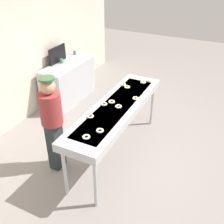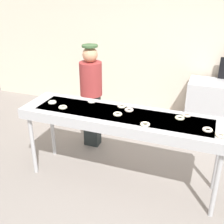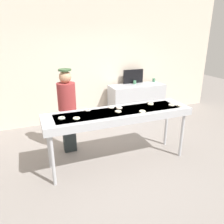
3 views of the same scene
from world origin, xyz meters
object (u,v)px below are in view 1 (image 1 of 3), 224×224
sugar_donut_6 (112,102)px  menu_display (57,54)px  sugar_donut_1 (127,87)px  sugar_donut_8 (136,98)px  paper_cup_0 (75,53)px  paper_cup_1 (62,61)px  sugar_donut_5 (143,82)px  sugar_donut_10 (100,131)px  sugar_donut_3 (149,80)px  sugar_donut_0 (86,137)px  sugar_donut_7 (90,116)px  sugar_donut_2 (104,104)px  sugar_donut_9 (123,84)px  worker_baker (52,120)px  prep_counter (69,82)px  fryer_conveyor (116,109)px  sugar_donut_4 (118,106)px

sugar_donut_6 → menu_display: menu_display is taller
sugar_donut_1 → sugar_donut_8: 0.46m
paper_cup_0 → paper_cup_1: size_ratio=1.00×
sugar_donut_5 → sugar_donut_8: same height
sugar_donut_10 → menu_display: (2.12, 2.27, 0.11)m
sugar_donut_3 → sugar_donut_8: (-0.81, -0.04, 0.00)m
sugar_donut_1 → sugar_donut_8: (-0.34, -0.31, 0.00)m
sugar_donut_0 → sugar_donut_7: bearing=24.3°
sugar_donut_0 → sugar_donut_1: bearing=3.9°
sugar_donut_2 → paper_cup_0: size_ratio=1.20×
sugar_donut_1 → sugar_donut_6: bearing=179.1°
sugar_donut_7 → sugar_donut_9: bearing=0.4°
sugar_donut_1 → menu_display: 2.17m
sugar_donut_1 → worker_baker: 1.58m
sugar_donut_8 → paper_cup_1: (1.01, 2.26, -0.04)m
sugar_donut_5 → sugar_donut_6: same height
sugar_donut_8 → prep_counter: 2.41m
worker_baker → sugar_donut_2: bearing=149.6°
sugar_donut_6 → paper_cup_1: 2.34m
fryer_conveyor → prep_counter: 2.40m
fryer_conveyor → sugar_donut_1: 0.71m
sugar_donut_3 → sugar_donut_10: 1.92m
sugar_donut_5 → paper_cup_1: 2.18m
sugar_donut_6 → worker_baker: worker_baker is taller
sugar_donut_9 → paper_cup_1: sugar_donut_9 is taller
fryer_conveyor → sugar_donut_8: 0.41m
sugar_donut_5 → paper_cup_0: bearing=66.1°
sugar_donut_3 → paper_cup_1: 2.23m
sugar_donut_4 → sugar_donut_7: bearing=150.5°
sugar_donut_3 → sugar_donut_9: 0.55m
sugar_donut_1 → sugar_donut_3: bearing=-30.1°
menu_display → sugar_donut_5: bearing=-98.5°
sugar_donut_0 → sugar_donut_8: size_ratio=1.00×
sugar_donut_7 → prep_counter: sugar_donut_7 is taller
worker_baker → prep_counter: size_ratio=1.11×
sugar_donut_3 → sugar_donut_4: bearing=174.7°
menu_display → sugar_donut_3: bearing=-94.9°
sugar_donut_4 → menu_display: size_ratio=0.19×
sugar_donut_6 → paper_cup_0: (1.94, 2.00, -0.04)m
sugar_donut_7 → worker_baker: worker_baker is taller
sugar_donut_2 → sugar_donut_6: same height
sugar_donut_5 → sugar_donut_8: size_ratio=1.00×
sugar_donut_8 → sugar_donut_9: (0.41, 0.42, 0.00)m
fryer_conveyor → prep_counter: (1.36, 1.92, -0.46)m
sugar_donut_5 → worker_baker: 1.96m
sugar_donut_0 → paper_cup_0: 3.66m
sugar_donut_0 → fryer_conveyor: bearing=0.6°
sugar_donut_1 → sugar_donut_2: bearing=173.3°
sugar_donut_7 → sugar_donut_8: size_ratio=1.00×
sugar_donut_1 → sugar_donut_4: same height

